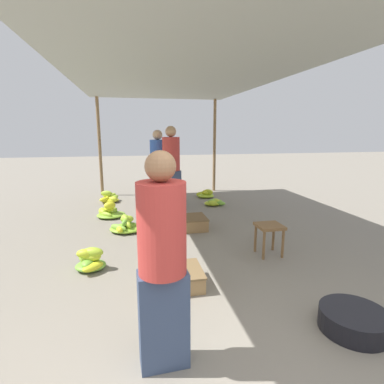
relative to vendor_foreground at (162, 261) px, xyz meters
name	(u,v)px	position (x,y,z in m)	size (l,w,h in m)	color
canopy_post_back_left	(100,147)	(-0.94, 6.21, 0.45)	(0.08, 0.08, 2.52)	olive
canopy_post_back_right	(214,146)	(2.13, 6.21, 0.45)	(0.08, 0.08, 2.52)	olive
canopy_tarp	(179,73)	(0.60, 2.89, 1.74)	(3.47, 7.03, 0.04)	#9EA399
vendor_foreground	(162,261)	(0.00, 0.00, 0.00)	(0.35, 0.35, 1.55)	#384766
stool	(269,231)	(1.63, 1.68, -0.46)	(0.34, 0.34, 0.43)	brown
basin_black	(354,320)	(1.62, 0.05, -0.72)	(0.57, 0.57, 0.18)	black
banana_pile_left_0	(110,198)	(-0.70, 5.34, -0.71)	(0.48, 0.52, 0.28)	#9EC430
banana_pile_left_1	(90,261)	(-0.72, 1.69, -0.69)	(0.38, 0.43, 0.28)	#73B237
banana_pile_left_2	(126,226)	(-0.30, 3.07, -0.71)	(0.58, 0.52, 0.29)	#74B337
banana_pile_left_3	(109,213)	(-0.63, 4.01, -0.71)	(0.55, 0.49, 0.33)	#9BC230
banana_pile_right_0	(215,202)	(1.67, 4.52, -0.74)	(0.49, 0.41, 0.15)	#B6CD2C
banana_pile_right_1	(205,194)	(1.68, 5.39, -0.72)	(0.45, 0.49, 0.22)	yellow
crate_near	(191,223)	(0.80, 2.99, -0.70)	(0.54, 0.54, 0.21)	olive
crate_mid	(178,277)	(0.28, 1.10, -0.71)	(0.52, 0.52, 0.19)	#9E7A4C
shopper_walking_mid	(171,166)	(0.69, 4.56, 0.12)	(0.42, 0.42, 1.78)	#384766
shopper_walking_far	(158,166)	(0.45, 5.03, 0.08)	(0.38, 0.37, 1.70)	#4C4238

